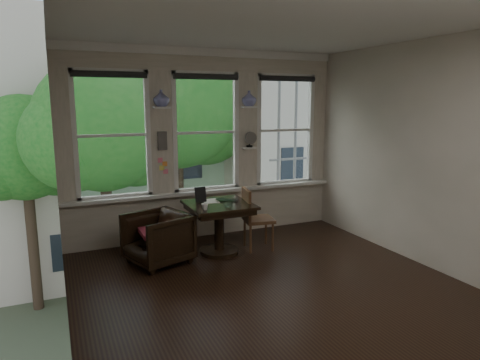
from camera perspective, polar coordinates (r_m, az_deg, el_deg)
name	(u,v)px	position (r m, az deg, el deg)	size (l,w,h in m)	color
ground	(269,286)	(5.31, 3.93, -13.95)	(4.50, 4.50, 0.00)	black
ceiling	(273,25)	(4.91, 4.39, 19.90)	(4.50, 4.50, 0.00)	silver
wall_back	(206,145)	(6.94, -4.61, 4.69)	(4.50, 4.50, 0.00)	beige
wall_front	(429,207)	(3.12, 23.90, -3.29)	(4.50, 4.50, 0.00)	beige
wall_left	(57,177)	(4.33, -23.21, 0.39)	(4.50, 4.50, 0.00)	beige
wall_right	(418,153)	(6.26, 22.70, 3.29)	(4.50, 4.50, 0.00)	beige
window_left	(112,135)	(6.59, -16.68, 5.73)	(1.10, 0.12, 1.90)	white
window_center	(205,132)	(6.92, -4.63, 6.34)	(1.10, 0.12, 1.90)	white
window_right	(284,130)	(7.53, 5.92, 6.64)	(1.10, 0.12, 1.90)	white
shelf_left	(162,108)	(6.61, -10.42, 9.48)	(0.26, 0.16, 0.03)	white
shelf_right	(249,107)	(7.09, 1.21, 9.70)	(0.26, 0.16, 0.03)	white
intercom	(162,141)	(6.66, -10.34, 5.18)	(0.14, 0.06, 0.28)	#59544F
sticky_notes	(163,163)	(6.71, -10.25, 2.20)	(0.16, 0.01, 0.24)	pink
desk_fan	(249,142)	(7.10, 1.26, 5.09)	(0.20, 0.20, 0.24)	#59544F
vase_left	(161,98)	(6.61, -10.46, 10.68)	(0.24, 0.24, 0.25)	white
vase_right	(249,98)	(7.09, 1.22, 10.82)	(0.24, 0.24, 0.25)	white
table	(219,228)	(6.25, -2.79, -6.46)	(0.90, 0.90, 0.75)	black
armchair_left	(158,238)	(5.98, -10.90, -7.66)	(0.76, 0.78, 0.71)	black
cushion_red	(158,232)	(5.95, -10.93, -6.78)	(0.45, 0.45, 0.06)	maroon
side_chair_right	(259,219)	(6.42, 2.49, -5.21)	(0.42, 0.42, 0.92)	#4D371B
laptop	(226,201)	(6.25, -1.85, -2.79)	(0.32, 0.21, 0.03)	black
mug	(205,207)	(5.79, -4.71, -3.55)	(0.09, 0.09, 0.09)	white
drinking_glass	(228,205)	(5.85, -1.56, -3.40)	(0.11, 0.11, 0.09)	white
tablet	(201,195)	(6.23, -5.28, -1.95)	(0.16, 0.02, 0.22)	black
papers	(211,201)	(6.29, -3.93, -2.82)	(0.22, 0.30, 0.00)	silver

